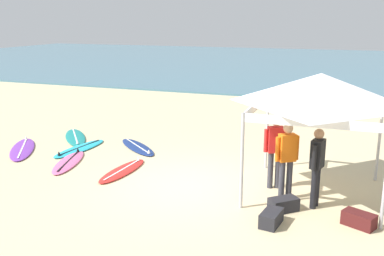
{
  "coord_description": "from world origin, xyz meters",
  "views": [
    {
      "loc": [
        3.44,
        -9.18,
        3.89
      ],
      "look_at": [
        -0.53,
        1.61,
        1.0
      ],
      "focal_mm": 40.92,
      "sensor_mm": 36.0,
      "label": 1
    }
  ],
  "objects_px": {
    "person_red": "(275,147)",
    "person_orange": "(287,156)",
    "surfboard_red": "(123,170)",
    "surfboard_pink": "(69,162)",
    "gear_bag_by_pole": "(271,218)",
    "gear_bag_on_sand": "(359,219)",
    "person_black": "(317,163)",
    "gear_bag_near_tent": "(283,204)",
    "surfboard_teal": "(75,137)",
    "surfboard_purple": "(22,149)",
    "surfboard_cyan": "(80,148)",
    "canopy_tent": "(321,90)",
    "surfboard_navy": "(138,147)"
  },
  "relations": [
    {
      "from": "person_red",
      "to": "person_orange",
      "type": "bearing_deg",
      "value": -58.42
    },
    {
      "from": "surfboard_red",
      "to": "surfboard_pink",
      "type": "distance_m",
      "value": 1.76
    },
    {
      "from": "gear_bag_by_pole",
      "to": "gear_bag_on_sand",
      "type": "height_order",
      "value": "same"
    },
    {
      "from": "person_black",
      "to": "gear_bag_near_tent",
      "type": "distance_m",
      "value": 1.11
    },
    {
      "from": "surfboard_teal",
      "to": "gear_bag_by_pole",
      "type": "distance_m",
      "value": 8.32
    },
    {
      "from": "person_black",
      "to": "gear_bag_by_pole",
      "type": "height_order",
      "value": "person_black"
    },
    {
      "from": "surfboard_purple",
      "to": "person_orange",
      "type": "bearing_deg",
      "value": -6.78
    },
    {
      "from": "surfboard_cyan",
      "to": "surfboard_red",
      "type": "bearing_deg",
      "value": -30.6
    },
    {
      "from": "person_black",
      "to": "gear_bag_near_tent",
      "type": "height_order",
      "value": "person_black"
    },
    {
      "from": "gear_bag_near_tent",
      "to": "surfboard_pink",
      "type": "bearing_deg",
      "value": 170.01
    },
    {
      "from": "surfboard_teal",
      "to": "person_black",
      "type": "bearing_deg",
      "value": -19.86
    },
    {
      "from": "surfboard_cyan",
      "to": "gear_bag_by_pole",
      "type": "relative_size",
      "value": 3.69
    },
    {
      "from": "person_orange",
      "to": "gear_bag_on_sand",
      "type": "height_order",
      "value": "person_orange"
    },
    {
      "from": "surfboard_teal",
      "to": "surfboard_pink",
      "type": "height_order",
      "value": "same"
    },
    {
      "from": "person_red",
      "to": "gear_bag_on_sand",
      "type": "bearing_deg",
      "value": -36.98
    },
    {
      "from": "person_orange",
      "to": "person_black",
      "type": "relative_size",
      "value": 1.0
    },
    {
      "from": "surfboard_teal",
      "to": "gear_bag_near_tent",
      "type": "distance_m",
      "value": 8.1
    },
    {
      "from": "surfboard_red",
      "to": "person_red",
      "type": "height_order",
      "value": "person_red"
    },
    {
      "from": "gear_bag_near_tent",
      "to": "person_black",
      "type": "bearing_deg",
      "value": 36.19
    },
    {
      "from": "person_orange",
      "to": "gear_bag_on_sand",
      "type": "relative_size",
      "value": 2.85
    },
    {
      "from": "surfboard_purple",
      "to": "surfboard_pink",
      "type": "xyz_separation_m",
      "value": [
        2.06,
        -0.54,
        0.0
      ]
    },
    {
      "from": "surfboard_red",
      "to": "surfboard_cyan",
      "type": "bearing_deg",
      "value": 149.4
    },
    {
      "from": "canopy_tent",
      "to": "surfboard_navy",
      "type": "height_order",
      "value": "canopy_tent"
    },
    {
      "from": "surfboard_red",
      "to": "gear_bag_near_tent",
      "type": "height_order",
      "value": "gear_bag_near_tent"
    },
    {
      "from": "gear_bag_near_tent",
      "to": "gear_bag_by_pole",
      "type": "relative_size",
      "value": 1.0
    },
    {
      "from": "surfboard_purple",
      "to": "gear_bag_near_tent",
      "type": "bearing_deg",
      "value": -11.22
    },
    {
      "from": "gear_bag_by_pole",
      "to": "gear_bag_on_sand",
      "type": "bearing_deg",
      "value": 18.1
    },
    {
      "from": "person_red",
      "to": "person_black",
      "type": "bearing_deg",
      "value": -38.37
    },
    {
      "from": "gear_bag_by_pole",
      "to": "gear_bag_near_tent",
      "type": "bearing_deg",
      "value": 80.31
    },
    {
      "from": "person_red",
      "to": "surfboard_teal",
      "type": "bearing_deg",
      "value": 163.32
    },
    {
      "from": "person_black",
      "to": "gear_bag_on_sand",
      "type": "distance_m",
      "value": 1.38
    },
    {
      "from": "gear_bag_by_pole",
      "to": "surfboard_teal",
      "type": "bearing_deg",
      "value": 150.99
    },
    {
      "from": "surfboard_purple",
      "to": "surfboard_teal",
      "type": "bearing_deg",
      "value": 67.07
    },
    {
      "from": "gear_bag_on_sand",
      "to": "surfboard_pink",
      "type": "bearing_deg",
      "value": 170.41
    },
    {
      "from": "person_black",
      "to": "gear_bag_on_sand",
      "type": "xyz_separation_m",
      "value": [
        0.89,
        -0.63,
        -0.85
      ]
    },
    {
      "from": "surfboard_navy",
      "to": "person_red",
      "type": "distance_m",
      "value": 4.94
    },
    {
      "from": "surfboard_pink",
      "to": "gear_bag_on_sand",
      "type": "xyz_separation_m",
      "value": [
        7.53,
        -1.27,
        0.1
      ]
    },
    {
      "from": "surfboard_purple",
      "to": "surfboard_cyan",
      "type": "bearing_deg",
      "value": 22.0
    },
    {
      "from": "surfboard_pink",
      "to": "person_red",
      "type": "relative_size",
      "value": 1.26
    },
    {
      "from": "canopy_tent",
      "to": "gear_bag_on_sand",
      "type": "distance_m",
      "value": 2.83
    },
    {
      "from": "surfboard_teal",
      "to": "canopy_tent",
      "type": "bearing_deg",
      "value": -14.88
    },
    {
      "from": "surfboard_cyan",
      "to": "gear_bag_on_sand",
      "type": "distance_m",
      "value": 8.35
    },
    {
      "from": "person_orange",
      "to": "gear_bag_near_tent",
      "type": "bearing_deg",
      "value": -83.62
    },
    {
      "from": "surfboard_cyan",
      "to": "surfboard_teal",
      "type": "bearing_deg",
      "value": 129.99
    },
    {
      "from": "canopy_tent",
      "to": "person_orange",
      "type": "height_order",
      "value": "canopy_tent"
    },
    {
      "from": "gear_bag_near_tent",
      "to": "person_red",
      "type": "bearing_deg",
      "value": 109.01
    },
    {
      "from": "surfboard_navy",
      "to": "gear_bag_near_tent",
      "type": "xyz_separation_m",
      "value": [
        4.92,
        -3.01,
        0.1
      ]
    },
    {
      "from": "surfboard_teal",
      "to": "surfboard_cyan",
      "type": "relative_size",
      "value": 0.98
    },
    {
      "from": "surfboard_navy",
      "to": "surfboard_pink",
      "type": "height_order",
      "value": "same"
    },
    {
      "from": "surfboard_teal",
      "to": "surfboard_pink",
      "type": "relative_size",
      "value": 1.0
    }
  ]
}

